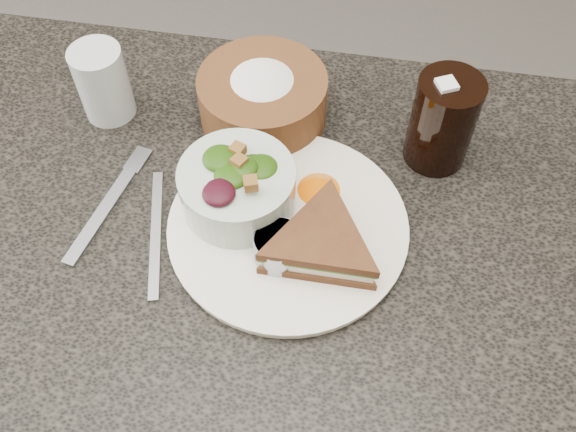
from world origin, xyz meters
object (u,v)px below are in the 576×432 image
Objects in this scene: dressing_ramekin at (279,247)px; water_glass at (103,83)px; dining_table at (271,356)px; sandwich at (321,244)px; salad_bowl at (237,182)px; dinner_plate at (288,227)px; bread_basket at (263,92)px; cola_glass at (443,118)px.

dressing_ramekin is 0.35m from water_glass.
water_glass is at bearing 145.53° from dining_table.
sandwich is at bearing -30.50° from water_glass.
sandwich is 0.05m from dressing_ramekin.
salad_bowl reaches higher than dressing_ramekin.
salad_bowl is (-0.07, 0.02, 0.05)m from dinner_plate.
water_glass reaches higher than salad_bowl.
sandwich reaches higher than dining_table.
bread_basket is 0.22m from water_glass.
cola_glass reaches higher than dining_table.
salad_bowl is at bearing -32.17° from water_glass.
dinner_plate is 1.67× the size of bread_basket.
sandwich is at bearing -62.69° from bread_basket.
water_glass is at bearing 149.31° from sandwich.
salad_bowl is 0.27m from cola_glass.
salad_bowl is at bearing 133.18° from dressing_ramekin.
dining_table is 0.52m from cola_glass.
sandwich reaches higher than dressing_ramekin.
dressing_ramekin is 0.44× the size of cola_glass.
sandwich is 0.38m from water_glass.
dressing_ramekin is (-0.05, -0.01, -0.00)m from sandwich.
salad_bowl is at bearing -90.15° from bread_basket.
dining_table is 6.23× the size of sandwich.
dinner_plate is 2.74× the size of water_glass.
dining_table is 0.53m from water_glass.
bread_basket reaches higher than dressing_ramekin.
dinner_plate is 0.24m from cola_glass.
cola_glass is (0.20, 0.17, 0.45)m from dining_table.
dressing_ramekin is (0.06, -0.07, -0.02)m from salad_bowl.
cola_glass reaches higher than water_glass.
dinner_plate is at bearing -138.29° from cola_glass.
dinner_plate reaches higher than dining_table.
water_glass is at bearing -174.00° from bread_basket.
dinner_plate is at bearing 86.65° from dressing_ramekin.
dinner_plate is at bearing -18.66° from salad_bowl.
dinner_plate is 0.33m from water_glass.
dinner_plate is 0.08m from salad_bowl.
dining_table is 7.06× the size of salad_bowl.
dinner_plate is 4.72× the size of dressing_ramekin.
water_glass is (-0.22, -0.02, 0.00)m from bread_basket.
bread_basket is (-0.11, 0.21, 0.02)m from sandwich.
dinner_plate is at bearing 31.04° from dining_table.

